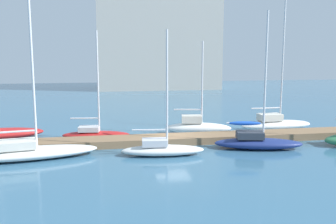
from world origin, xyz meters
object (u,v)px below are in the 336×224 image
object	(u,v)px
sailboat_1	(28,151)
sailboat_2	(95,133)
sailboat_4	(197,127)
mooring_buoy_red	(261,118)
sailboat_6	(276,123)
harbor_building_distant	(157,34)
sailboat_5	(257,141)
sailboat_3	(162,148)

from	to	relation	value
sailboat_1	sailboat_2	xyz separation A→B (m)	(4.03, 4.96, -0.06)
sailboat_2	sailboat_4	xyz separation A→B (m)	(8.20, 0.36, 0.15)
sailboat_4	mooring_buoy_red	bearing A→B (deg)	40.41
mooring_buoy_red	sailboat_2	bearing A→B (deg)	-163.75
sailboat_6	harbor_building_distant	size ratio (longest dim) A/B	0.50
sailboat_6	harbor_building_distant	bearing A→B (deg)	92.71
sailboat_6	mooring_buoy_red	size ratio (longest dim) A/B	14.54
sailboat_4	sailboat_5	world-z (taller)	sailboat_5
sailboat_2	sailboat_3	distance (m)	7.02
harbor_building_distant	sailboat_2	bearing A→B (deg)	-104.58
sailboat_2	sailboat_6	bearing A→B (deg)	8.89
sailboat_1	mooring_buoy_red	distance (m)	21.78
sailboat_1	sailboat_4	distance (m)	13.34
sailboat_4	sailboat_3	bearing A→B (deg)	-112.52
sailboat_2	sailboat_5	distance (m)	12.14
mooring_buoy_red	sailboat_6	bearing A→B (deg)	-95.77
sailboat_4	mooring_buoy_red	size ratio (longest dim) A/B	9.79
sailboat_6	mooring_buoy_red	world-z (taller)	sailboat_6
sailboat_3	sailboat_6	xyz separation A→B (m)	(10.87, 6.20, 0.15)
harbor_building_distant	mooring_buoy_red	bearing A→B (deg)	-83.22
sailboat_5	harbor_building_distant	bearing A→B (deg)	102.99
sailboat_4	sailboat_1	bearing A→B (deg)	-145.62
sailboat_5	sailboat_6	size ratio (longest dim) A/B	0.84
sailboat_1	sailboat_5	size ratio (longest dim) A/B	1.11
sailboat_5	sailboat_2	bearing A→B (deg)	168.45
sailboat_3	sailboat_4	bearing A→B (deg)	61.97
sailboat_2	sailboat_4	size ratio (longest dim) A/B	1.10
sailboat_2	harbor_building_distant	bearing A→B (deg)	81.84
sailboat_6	harbor_building_distant	distance (m)	43.12
sailboat_2	mooring_buoy_red	world-z (taller)	sailboat_2
sailboat_3	sailboat_5	size ratio (longest dim) A/B	0.86
sailboat_4	mooring_buoy_red	world-z (taller)	sailboat_4
sailboat_3	sailboat_5	bearing A→B (deg)	9.60
sailboat_6	sailboat_4	bearing A→B (deg)	179.48
sailboat_1	sailboat_3	xyz separation A→B (m)	(8.34, -0.58, -0.05)
sailboat_3	sailboat_6	distance (m)	12.51
sailboat_1	sailboat_4	bearing A→B (deg)	14.40
sailboat_3	sailboat_2	bearing A→B (deg)	133.23
harbor_building_distant	sailboat_5	bearing A→B (deg)	-90.02
sailboat_1	sailboat_3	distance (m)	8.36
sailboat_3	sailboat_4	world-z (taller)	sailboat_3
sailboat_3	sailboat_4	size ratio (longest dim) A/B	1.07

